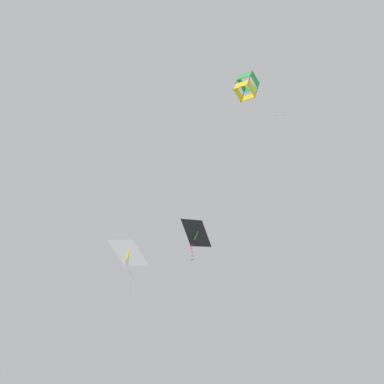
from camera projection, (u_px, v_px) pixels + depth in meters
The scene contains 3 objects.
kite_delta_mid_left at pixel (196, 234), 39.86m from camera, with size 2.63×1.77×3.03m.
kite_delta_near_left at pixel (128, 253), 31.32m from camera, with size 1.97×1.45×4.29m.
kite_box_low_drifter at pixel (247, 86), 33.63m from camera, with size 3.44×2.59×7.56m.
Camera 1 is at (23.16, 10.30, 3.08)m, focal length 51.67 mm.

